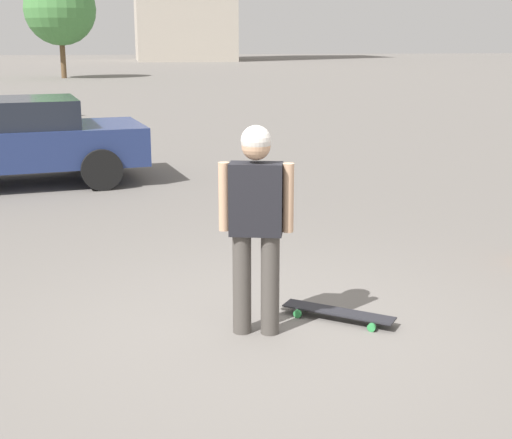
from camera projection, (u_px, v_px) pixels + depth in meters
name	position (u px, v px, depth m)	size (l,w,h in m)	color
ground_plane	(256.00, 332.00, 5.75)	(220.00, 220.00, 0.00)	slate
person	(256.00, 215.00, 5.51)	(0.30, 0.56, 1.67)	#4C4742
skateboard	(338.00, 313.00, 5.99)	(0.73, 0.87, 0.08)	#232328
car_parked_near	(13.00, 140.00, 11.45)	(2.54, 4.40, 1.38)	navy
tree_distant	(60.00, 9.00, 42.55)	(4.26, 4.26, 6.19)	brown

